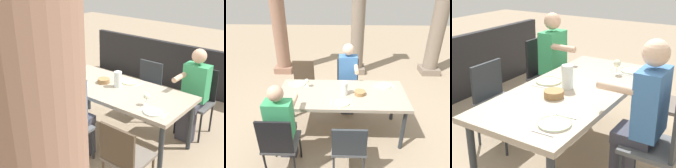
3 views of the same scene
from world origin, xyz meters
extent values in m
plane|color=gray|center=(0.00, 0.00, 0.00)|extent=(16.00, 16.00, 0.00)
cube|color=tan|center=(0.00, 0.00, 0.74)|extent=(2.00, 0.90, 0.05)
cylinder|color=#2D3338|center=(-0.92, 0.37, 0.36)|extent=(0.06, 0.06, 0.71)
cylinder|color=#2D3338|center=(-0.92, -0.37, 0.36)|extent=(0.06, 0.06, 0.71)
cylinder|color=#2D3338|center=(0.92, -0.37, 0.36)|extent=(0.06, 0.06, 0.71)
cylinder|color=#473828|center=(-0.97, 0.60, 0.22)|extent=(0.03, 0.03, 0.44)
cylinder|color=#473828|center=(-0.59, 0.60, 0.22)|extent=(0.03, 0.03, 0.44)
cube|color=#4F4F50|center=(-0.78, -0.79, 0.47)|extent=(0.44, 0.44, 0.04)
cube|color=black|center=(-0.78, -0.99, 0.72)|extent=(0.42, 0.03, 0.49)
cylinder|color=black|center=(-0.59, -0.60, 0.23)|extent=(0.03, 0.03, 0.46)
cylinder|color=black|center=(-0.97, -0.60, 0.23)|extent=(0.03, 0.03, 0.46)
cylinder|color=black|center=(-0.59, -0.98, 0.23)|extent=(0.03, 0.03, 0.46)
cylinder|color=black|center=(-0.97, -0.98, 0.23)|extent=(0.03, 0.03, 0.46)
cube|color=#5B5E61|center=(0.10, 0.79, 0.45)|extent=(0.44, 0.44, 0.04)
cylinder|color=#2D3338|center=(-0.09, 0.60, 0.22)|extent=(0.03, 0.03, 0.44)
cube|color=#5B5E61|center=(0.10, -0.79, 0.46)|extent=(0.44, 0.44, 0.04)
cube|color=#2D3338|center=(0.10, -0.99, 0.66)|extent=(0.42, 0.03, 0.41)
cylinder|color=#2D3338|center=(0.29, -0.60, 0.22)|extent=(0.03, 0.03, 0.44)
cylinder|color=#2D3338|center=(-0.09, -0.60, 0.22)|extent=(0.03, 0.03, 0.44)
cylinder|color=#2D3338|center=(0.29, -0.98, 0.22)|extent=(0.03, 0.03, 0.44)
cylinder|color=#2D3338|center=(-0.09, -0.98, 0.22)|extent=(0.03, 0.03, 0.44)
cube|color=#3F3F4C|center=(-0.78, -0.55, 0.23)|extent=(0.24, 0.14, 0.46)
cube|color=#3F3F4C|center=(-0.78, -0.64, 0.51)|extent=(0.28, 0.32, 0.10)
cube|color=#389E60|center=(-0.78, -0.75, 0.82)|extent=(0.34, 0.20, 0.51)
sphere|color=tan|center=(-0.78, -0.75, 1.19)|extent=(0.20, 0.20, 0.20)
cylinder|color=tan|center=(-0.64, -0.51, 0.93)|extent=(0.07, 0.30, 0.07)
cube|color=#3F3F4C|center=(0.10, 0.55, 0.23)|extent=(0.24, 0.14, 0.46)
cube|color=#3F3F4C|center=(0.10, 0.64, 0.51)|extent=(0.28, 0.32, 0.10)
cube|color=#3F72B2|center=(0.10, 0.75, 0.83)|extent=(0.34, 0.20, 0.54)
sphere|color=beige|center=(0.10, 0.75, 1.22)|extent=(0.21, 0.21, 0.21)
cylinder|color=beige|center=(0.24, 0.51, 0.95)|extent=(0.07, 0.30, 0.07)
cylinder|color=white|center=(-0.74, 0.28, 0.77)|extent=(0.24, 0.24, 0.01)
torus|color=#A9CD91|center=(-0.74, 0.28, 0.78)|extent=(0.24, 0.24, 0.01)
cylinder|color=white|center=(-0.57, 0.18, 0.76)|extent=(0.06, 0.06, 0.00)
cylinder|color=white|center=(-0.57, 0.18, 0.80)|extent=(0.01, 0.01, 0.08)
sphere|color=#F2EFCC|center=(-0.57, 0.18, 0.88)|extent=(0.08, 0.08, 0.08)
cube|color=silver|center=(-0.89, 0.28, 0.77)|extent=(0.03, 0.17, 0.01)
cube|color=silver|center=(-0.59, 0.28, 0.77)|extent=(0.02, 0.17, 0.01)
cylinder|color=silver|center=(0.00, -0.28, 0.77)|extent=(0.24, 0.24, 0.01)
torus|color=#A0BE77|center=(0.00, -0.28, 0.78)|extent=(0.25, 0.25, 0.01)
cube|color=silver|center=(-0.15, -0.28, 0.77)|extent=(0.04, 0.17, 0.01)
cube|color=silver|center=(0.15, -0.28, 0.77)|extent=(0.02, 0.17, 0.01)
cylinder|color=white|center=(0.70, 0.26, 0.77)|extent=(0.24, 0.24, 0.01)
torus|color=#A4C786|center=(0.70, 0.26, 0.78)|extent=(0.24, 0.24, 0.01)
cube|color=silver|center=(0.55, 0.26, 0.77)|extent=(0.02, 0.17, 0.01)
cube|color=silver|center=(0.85, 0.26, 0.77)|extent=(0.02, 0.17, 0.01)
cylinder|color=white|center=(0.04, -0.04, 0.87)|extent=(0.11, 0.11, 0.22)
cylinder|color=#EFEAC6|center=(0.04, -0.04, 0.84)|extent=(0.10, 0.10, 0.14)
cylinder|color=#9E7547|center=(0.28, -0.03, 0.79)|extent=(0.17, 0.17, 0.06)
camera|label=1|loc=(-2.29, 2.88, 2.36)|focal=47.63mm
camera|label=2|loc=(0.03, -2.88, 2.48)|focal=34.28mm
camera|label=3|loc=(2.40, 1.40, 1.84)|focal=52.29mm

